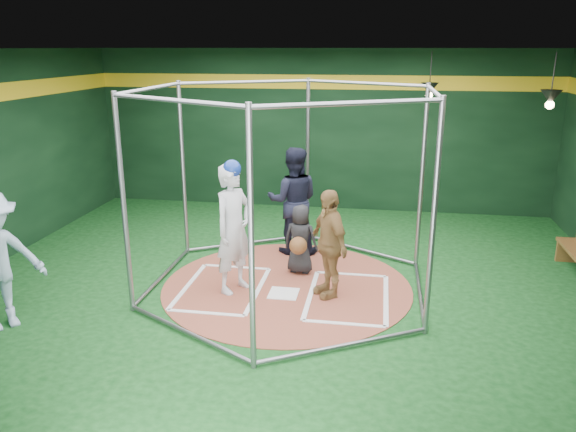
# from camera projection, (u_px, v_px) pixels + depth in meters

# --- Properties ---
(room_shell) EXTENTS (10.10, 9.10, 3.53)m
(room_shell) POSITION_uv_depth(u_px,v_px,m) (287.00, 175.00, 8.11)
(room_shell) COLOR #0C3811
(room_shell) RESTS_ON ground
(clay_disc) EXTENTS (3.80, 3.80, 0.01)m
(clay_disc) POSITION_uv_depth(u_px,v_px,m) (287.00, 286.00, 8.61)
(clay_disc) COLOR #994B37
(clay_disc) RESTS_ON ground
(home_plate) EXTENTS (0.43, 0.43, 0.01)m
(home_plate) POSITION_uv_depth(u_px,v_px,m) (284.00, 293.00, 8.32)
(home_plate) COLOR white
(home_plate) RESTS_ON clay_disc
(batter_box_left) EXTENTS (1.17, 1.77, 0.01)m
(batter_box_left) POSITION_uv_depth(u_px,v_px,m) (223.00, 288.00, 8.52)
(batter_box_left) COLOR white
(batter_box_left) RESTS_ON clay_disc
(batter_box_right) EXTENTS (1.17, 1.77, 0.01)m
(batter_box_right) POSITION_uv_depth(u_px,v_px,m) (348.00, 297.00, 8.22)
(batter_box_right) COLOR white
(batter_box_right) RESTS_ON clay_disc
(batting_cage) EXTENTS (4.05, 4.67, 3.00)m
(batting_cage) POSITION_uv_depth(u_px,v_px,m) (287.00, 192.00, 8.17)
(batting_cage) COLOR gray
(batting_cage) RESTS_ON ground
(pendant_lamp_near) EXTENTS (0.34, 0.34, 0.90)m
(pendant_lamp_near) POSITION_uv_depth(u_px,v_px,m) (429.00, 89.00, 10.87)
(pendant_lamp_near) COLOR black
(pendant_lamp_near) RESTS_ON room_shell
(pendant_lamp_far) EXTENTS (0.34, 0.34, 0.90)m
(pendant_lamp_far) POSITION_uv_depth(u_px,v_px,m) (551.00, 97.00, 9.08)
(pendant_lamp_far) COLOR black
(pendant_lamp_far) RESTS_ON room_shell
(batter_figure) EXTENTS (0.73, 0.83, 1.99)m
(batter_figure) POSITION_uv_depth(u_px,v_px,m) (234.00, 227.00, 8.19)
(batter_figure) COLOR silver
(batter_figure) RESTS_ON clay_disc
(visitor_leopard) EXTENTS (0.84, 1.00, 1.60)m
(visitor_leopard) POSITION_uv_depth(u_px,v_px,m) (329.00, 243.00, 8.08)
(visitor_leopard) COLOR tan
(visitor_leopard) RESTS_ON clay_disc
(catcher_figure) EXTENTS (0.60, 0.61, 1.12)m
(catcher_figure) POSITION_uv_depth(u_px,v_px,m) (300.00, 240.00, 8.96)
(catcher_figure) COLOR black
(catcher_figure) RESTS_ON clay_disc
(umpire) EXTENTS (1.00, 0.82, 1.88)m
(umpire) POSITION_uv_depth(u_px,v_px,m) (293.00, 201.00, 9.78)
(umpire) COLOR black
(umpire) RESTS_ON clay_disc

